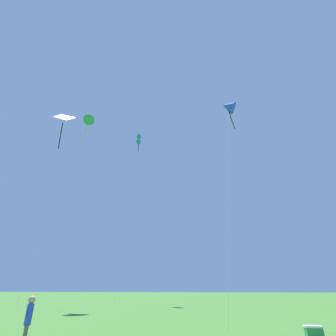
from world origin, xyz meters
The scene contains 6 objects.
kite_teal_box centered at (-14.94, 39.43, 28.26)m, with size 1.94×11.31×29.46m.
kite_green_small centered at (-20.71, 29.64, 26.53)m, with size 3.65×5.80×27.60m.
kite_blue_delta centered at (0.46, 18.14, 17.74)m, with size 2.77×7.98×18.58m.
kite_purple_streamer centered at (-13.08, 12.32, 13.28)m, with size 3.35×8.60×14.76m.
person_child_small centered at (-7.18, 4.60, 0.88)m, with size 0.36×0.40×1.46m.
picnic_cooler centered at (1.45, 8.67, 0.22)m, with size 0.60×0.40×0.44m.
Camera 1 is at (-1.89, -3.07, 1.62)m, focal length 27.97 mm.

